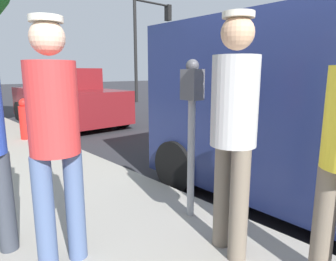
# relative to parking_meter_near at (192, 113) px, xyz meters

# --- Properties ---
(ground_plane) EXTENTS (80.00, 80.00, 0.00)m
(ground_plane) POSITION_rel_parking_meter_near_xyz_m (-1.35, 0.67, -1.18)
(ground_plane) COLOR #2D2D33
(parking_meter_near) EXTENTS (0.14, 0.18, 1.52)m
(parking_meter_near) POSITION_rel_parking_meter_near_xyz_m (0.00, 0.00, 0.00)
(parking_meter_near) COLOR gray
(parking_meter_near) RESTS_ON sidewalk_slab
(pedestrian_in_gray) EXTENTS (0.34, 0.35, 1.81)m
(pedestrian_in_gray) POSITION_rel_parking_meter_near_xyz_m (0.22, 0.63, 0.02)
(pedestrian_in_gray) COLOR #726656
(pedestrian_in_gray) RESTS_ON sidewalk_slab
(pedestrian_in_red) EXTENTS (0.36, 0.34, 1.76)m
(pedestrian_in_red) POSITION_rel_parking_meter_near_xyz_m (1.25, -0.12, -0.02)
(pedestrian_in_red) COLOR #4C608C
(pedestrian_in_red) RESTS_ON sidewalk_slab
(parked_sedan_behind) EXTENTS (1.98, 4.42, 1.65)m
(parked_sedan_behind) POSITION_rel_parking_meter_near_xyz_m (-1.73, -6.85, -0.43)
(parked_sedan_behind) COLOR maroon
(parked_sedan_behind) RESTS_ON ground
(traffic_light_corner) EXTENTS (2.48, 0.42, 5.20)m
(traffic_light_corner) POSITION_rel_parking_meter_near_xyz_m (-7.96, -10.67, 2.34)
(traffic_light_corner) COLOR black
(traffic_light_corner) RESTS_ON ground
(fire_hydrant) EXTENTS (0.24, 0.24, 0.86)m
(fire_hydrant) POSITION_rel_parking_meter_near_xyz_m (0.10, -4.72, -0.61)
(fire_hydrant) COLOR red
(fire_hydrant) RESTS_ON sidewalk_slab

